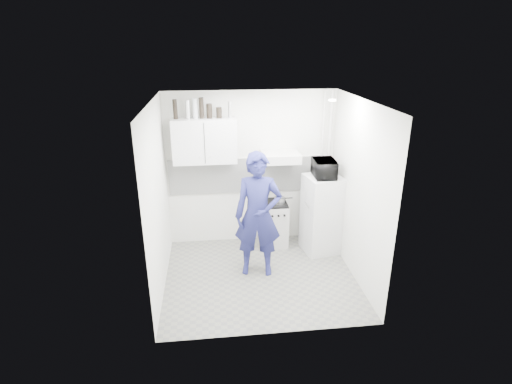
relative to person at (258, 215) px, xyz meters
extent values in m
plane|color=slate|center=(0.01, -0.15, -0.94)|extent=(2.80, 2.80, 0.00)
plane|color=white|center=(0.01, -0.15, 1.66)|extent=(2.80, 2.80, 0.00)
plane|color=silver|center=(0.01, 1.10, 0.36)|extent=(2.80, 0.00, 2.80)
plane|color=silver|center=(-1.39, -0.15, 0.36)|extent=(0.00, 2.60, 2.60)
plane|color=silver|center=(1.41, -0.15, 0.36)|extent=(0.00, 2.60, 2.60)
imported|color=navy|center=(0.00, 0.00, 0.00)|extent=(0.75, 0.55, 1.88)
cube|color=beige|center=(0.36, 0.85, -0.57)|extent=(0.47, 0.47, 0.75)
cube|color=silver|center=(1.11, 0.54, -0.29)|extent=(0.63, 0.63, 1.31)
cube|color=black|center=(0.36, 0.85, -0.18)|extent=(0.45, 0.45, 0.03)
cylinder|color=silver|center=(0.46, 0.82, -0.11)|extent=(0.18, 0.18, 0.10)
imported|color=black|center=(1.11, 0.54, 0.50)|extent=(0.50, 0.35, 0.27)
cylinder|color=black|center=(-1.16, 0.92, 1.41)|extent=(0.07, 0.07, 0.30)
cylinder|color=silver|center=(-0.97, 0.92, 1.40)|extent=(0.07, 0.07, 0.28)
cylinder|color=#B2B7BC|center=(-0.86, 0.92, 1.41)|extent=(0.07, 0.07, 0.31)
cylinder|color=black|center=(-0.76, 0.92, 1.42)|extent=(0.07, 0.07, 0.32)
cylinder|color=black|center=(-0.64, 0.92, 1.37)|extent=(0.09, 0.09, 0.22)
cylinder|color=black|center=(-0.50, 0.92, 1.34)|extent=(0.09, 0.09, 0.17)
cylinder|color=silver|center=(-0.33, 0.92, 1.38)|extent=(0.06, 0.06, 0.25)
cube|color=silver|center=(-0.74, 0.92, 0.91)|extent=(1.00, 0.35, 0.70)
cube|color=beige|center=(0.46, 0.85, 0.63)|extent=(0.60, 0.50, 0.14)
cube|color=white|center=(0.01, 1.08, 0.26)|extent=(2.74, 0.03, 0.60)
cylinder|color=beige|center=(1.31, 1.02, 0.36)|extent=(0.05, 0.05, 2.60)
cylinder|color=beige|center=(1.19, 1.02, 0.36)|extent=(0.04, 0.04, 2.60)
cylinder|color=white|center=(1.01, 0.05, 1.63)|extent=(0.10, 0.10, 0.02)
camera|label=1|loc=(-0.64, -5.26, 2.39)|focal=28.00mm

